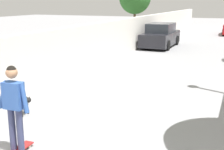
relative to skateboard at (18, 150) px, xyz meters
The scene contains 6 objects.
ground_plane 12.62m from the skateboard, ahead, with size 80.00×80.00×0.00m, color gray.
wall_left 10.84m from the skateboard, 11.72° to the left, with size 48.00×0.30×1.99m, color silver.
skateboard is the anchor object (origin of this frame).
person_skateboarder 1.01m from the skateboard, behind, with size 0.24×0.71×1.69m.
dog 2.17m from the skateboard, 35.71° to the left, with size 2.07×1.39×1.06m.
car_near 15.33m from the skateboard, ahead, with size 4.35×1.80×1.54m.
Camera 1 is at (-2.88, -2.80, 2.94)m, focal length 48.75 mm.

